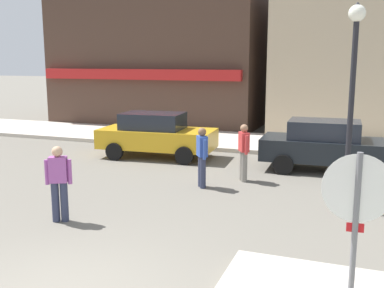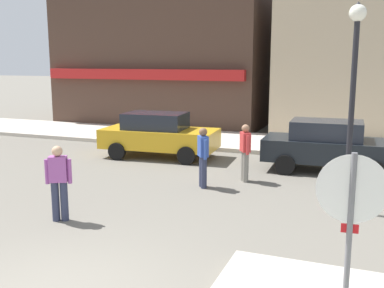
% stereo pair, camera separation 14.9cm
% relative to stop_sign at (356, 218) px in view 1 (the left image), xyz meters
% --- Properties ---
extents(kerb_far, '(80.00, 4.00, 0.15)m').
position_rel_stop_sign_xyz_m(kerb_far, '(-3.82, 12.33, -1.44)').
color(kerb_far, beige).
rests_on(kerb_far, ground).
extents(stop_sign, '(0.82, 0.10, 2.30)m').
position_rel_stop_sign_xyz_m(stop_sign, '(0.00, 0.00, 0.00)').
color(stop_sign, slate).
rests_on(stop_sign, ground).
extents(lamp_post, '(0.36, 0.36, 4.54)m').
position_rel_stop_sign_xyz_m(lamp_post, '(-0.20, 4.93, 1.44)').
color(lamp_post, black).
rests_on(lamp_post, ground).
extents(parked_car_nearest, '(4.12, 2.11, 1.56)m').
position_rel_stop_sign_xyz_m(parked_car_nearest, '(-6.59, 8.68, -0.71)').
color(parked_car_nearest, gold).
rests_on(parked_car_nearest, ground).
extents(parked_car_second, '(4.05, 1.98, 1.56)m').
position_rel_stop_sign_xyz_m(parked_car_second, '(-0.86, 8.65, -0.71)').
color(parked_car_second, black).
rests_on(parked_car_second, ground).
extents(pedestrian_crossing_near, '(0.39, 0.50, 1.61)m').
position_rel_stop_sign_xyz_m(pedestrian_crossing_near, '(-3.84, 5.61, -0.65)').
color(pedestrian_crossing_near, '#2D334C').
rests_on(pedestrian_crossing_near, ground).
extents(pedestrian_crossing_far, '(0.38, 0.52, 1.61)m').
position_rel_stop_sign_xyz_m(pedestrian_crossing_far, '(-2.96, 6.62, -0.65)').
color(pedestrian_crossing_far, gray).
rests_on(pedestrian_crossing_far, ground).
extents(pedestrian_kerb_side, '(0.53, 0.35, 1.61)m').
position_rel_stop_sign_xyz_m(pedestrian_kerb_side, '(-5.79, 2.12, -0.65)').
color(pedestrian_kerb_side, '#2D334C').
rests_on(pedestrian_kerb_side, ground).
extents(building_corner_shop, '(11.21, 9.28, 7.51)m').
position_rel_stop_sign_xyz_m(building_corner_shop, '(-10.12, 18.72, 2.24)').
color(building_corner_shop, '#473328').
rests_on(building_corner_shop, ground).
extents(building_storefront_left_near, '(9.11, 7.23, 6.43)m').
position_rel_stop_sign_xyz_m(building_storefront_left_near, '(0.67, 17.42, 1.70)').
color(building_storefront_left_near, tan).
rests_on(building_storefront_left_near, ground).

